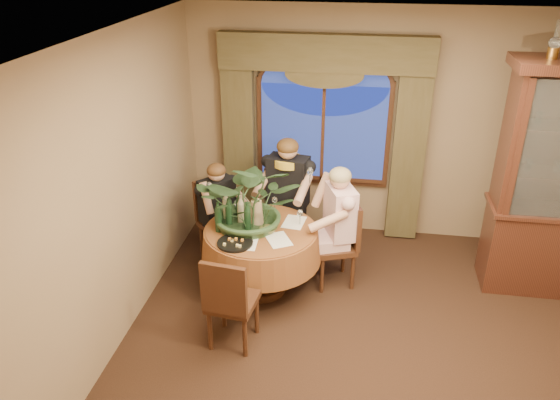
% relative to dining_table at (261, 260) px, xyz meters
% --- Properties ---
extents(floor, '(5.00, 5.00, 0.00)m').
position_rel_dining_table_xyz_m(floor, '(1.09, -0.96, -0.38)').
color(floor, black).
rests_on(floor, ground).
extents(wall_back, '(4.50, 0.00, 4.50)m').
position_rel_dining_table_xyz_m(wall_back, '(1.09, 1.54, 1.02)').
color(wall_back, '#82684D').
rests_on(wall_back, ground).
extents(ceiling, '(5.00, 5.00, 0.00)m').
position_rel_dining_table_xyz_m(ceiling, '(1.09, -0.96, 2.42)').
color(ceiling, white).
rests_on(ceiling, wall_back).
extents(window, '(1.62, 0.10, 1.32)m').
position_rel_dining_table_xyz_m(window, '(0.49, 1.47, 0.92)').
color(window, navy).
rests_on(window, wall_back).
extents(arched_transom, '(1.60, 0.06, 0.44)m').
position_rel_dining_table_xyz_m(arched_transom, '(0.49, 1.47, 1.71)').
color(arched_transom, navy).
rests_on(arched_transom, wall_back).
extents(drapery_left, '(0.38, 0.14, 2.32)m').
position_rel_dining_table_xyz_m(drapery_left, '(-0.54, 1.42, 0.80)').
color(drapery_left, '#42391E').
rests_on(drapery_left, floor).
extents(drapery_right, '(0.38, 0.14, 2.32)m').
position_rel_dining_table_xyz_m(drapery_right, '(1.52, 1.42, 0.80)').
color(drapery_right, '#42391E').
rests_on(drapery_right, floor).
extents(swag_valance, '(2.45, 0.16, 0.42)m').
position_rel_dining_table_xyz_m(swag_valance, '(0.49, 1.39, 1.90)').
color(swag_valance, '#42391E').
rests_on(swag_valance, wall_back).
extents(dining_table, '(1.31, 1.31, 0.75)m').
position_rel_dining_table_xyz_m(dining_table, '(0.00, 0.00, 0.00)').
color(dining_table, maroon).
rests_on(dining_table, floor).
extents(oil_lamp_left, '(0.11, 0.11, 0.34)m').
position_rel_dining_table_xyz_m(oil_lamp_left, '(2.62, 0.57, 2.25)').
color(oil_lamp_left, '#A5722D').
rests_on(oil_lamp_left, china_cabinet).
extents(chair_right, '(0.54, 0.54, 0.96)m').
position_rel_dining_table_xyz_m(chair_right, '(0.75, 0.27, 0.10)').
color(chair_right, black).
rests_on(chair_right, floor).
extents(chair_back_right, '(0.44, 0.44, 0.96)m').
position_rel_dining_table_xyz_m(chair_back_right, '(0.04, 0.87, 0.10)').
color(chair_back_right, black).
rests_on(chair_back_right, floor).
extents(chair_back, '(0.59, 0.59, 0.96)m').
position_rel_dining_table_xyz_m(chair_back, '(-0.59, 0.56, 0.10)').
color(chair_back, black).
rests_on(chair_back, floor).
extents(chair_front_left, '(0.47, 0.47, 0.96)m').
position_rel_dining_table_xyz_m(chair_front_left, '(-0.10, -0.85, 0.10)').
color(chair_front_left, black).
rests_on(chair_front_left, floor).
extents(person_pink, '(0.60, 0.62, 1.36)m').
position_rel_dining_table_xyz_m(person_pink, '(0.79, 0.31, 0.31)').
color(person_pink, beige).
rests_on(person_pink, floor).
extents(person_back, '(0.59, 0.60, 1.23)m').
position_rel_dining_table_xyz_m(person_back, '(-0.61, 0.53, 0.24)').
color(person_back, black).
rests_on(person_back, floor).
extents(person_scarf, '(0.60, 0.56, 1.45)m').
position_rel_dining_table_xyz_m(person_scarf, '(0.16, 0.84, 0.35)').
color(person_scarf, black).
rests_on(person_scarf, floor).
extents(stoneware_vase, '(0.15, 0.15, 0.28)m').
position_rel_dining_table_xyz_m(stoneware_vase, '(-0.06, 0.09, 0.51)').
color(stoneware_vase, '#9D8161').
rests_on(stoneware_vase, dining_table).
extents(centerpiece_plant, '(1.05, 1.16, 0.91)m').
position_rel_dining_table_xyz_m(centerpiece_plant, '(-0.10, 0.08, 1.03)').
color(centerpiece_plant, '#304F2E').
rests_on(centerpiece_plant, dining_table).
extents(olive_bowl, '(0.17, 0.17, 0.05)m').
position_rel_dining_table_xyz_m(olive_bowl, '(0.08, -0.06, 0.40)').
color(olive_bowl, '#52582E').
rests_on(olive_bowl, dining_table).
extents(cheese_platter, '(0.35, 0.35, 0.02)m').
position_rel_dining_table_xyz_m(cheese_platter, '(-0.19, -0.33, 0.39)').
color(cheese_platter, black).
rests_on(cheese_platter, dining_table).
extents(wine_bottle_0, '(0.07, 0.07, 0.33)m').
position_rel_dining_table_xyz_m(wine_bottle_0, '(-0.33, -0.00, 0.54)').
color(wine_bottle_0, black).
rests_on(wine_bottle_0, dining_table).
extents(wine_bottle_1, '(0.07, 0.07, 0.33)m').
position_rel_dining_table_xyz_m(wine_bottle_1, '(-0.39, 0.13, 0.54)').
color(wine_bottle_1, tan).
rests_on(wine_bottle_1, dining_table).
extents(wine_bottle_2, '(0.07, 0.07, 0.33)m').
position_rel_dining_table_xyz_m(wine_bottle_2, '(-0.25, 0.14, 0.54)').
color(wine_bottle_2, black).
rests_on(wine_bottle_2, dining_table).
extents(wine_bottle_3, '(0.07, 0.07, 0.33)m').
position_rel_dining_table_xyz_m(wine_bottle_3, '(-0.22, 0.07, 0.54)').
color(wine_bottle_3, tan).
rests_on(wine_bottle_3, dining_table).
extents(wine_bottle_4, '(0.07, 0.07, 0.33)m').
position_rel_dining_table_xyz_m(wine_bottle_4, '(-0.41, -0.11, 0.54)').
color(wine_bottle_4, black).
rests_on(wine_bottle_4, dining_table).
extents(wine_bottle_5, '(0.07, 0.07, 0.33)m').
position_rel_dining_table_xyz_m(wine_bottle_5, '(-0.12, -0.07, 0.54)').
color(wine_bottle_5, black).
rests_on(wine_bottle_5, dining_table).
extents(tasting_paper_0, '(0.33, 0.36, 0.00)m').
position_rel_dining_table_xyz_m(tasting_paper_0, '(0.22, -0.19, 0.38)').
color(tasting_paper_0, white).
rests_on(tasting_paper_0, dining_table).
extents(tasting_paper_1, '(0.24, 0.32, 0.00)m').
position_rel_dining_table_xyz_m(tasting_paper_1, '(0.32, 0.20, 0.38)').
color(tasting_paper_1, white).
rests_on(tasting_paper_1, dining_table).
extents(tasting_paper_2, '(0.22, 0.31, 0.00)m').
position_rel_dining_table_xyz_m(tasting_paper_2, '(-0.09, -0.29, 0.38)').
color(tasting_paper_2, white).
rests_on(tasting_paper_2, dining_table).
extents(wine_glass_person_pink, '(0.07, 0.07, 0.18)m').
position_rel_dining_table_xyz_m(wine_glass_person_pink, '(0.38, 0.15, 0.46)').
color(wine_glass_person_pink, silver).
rests_on(wine_glass_person_pink, dining_table).
extents(wine_glass_person_back, '(0.07, 0.07, 0.18)m').
position_rel_dining_table_xyz_m(wine_glass_person_back, '(-0.31, 0.27, 0.46)').
color(wine_glass_person_back, silver).
rests_on(wine_glass_person_back, dining_table).
extents(wine_glass_person_scarf, '(0.07, 0.07, 0.18)m').
position_rel_dining_table_xyz_m(wine_glass_person_scarf, '(0.08, 0.41, 0.46)').
color(wine_glass_person_scarf, silver).
rests_on(wine_glass_person_scarf, dining_table).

